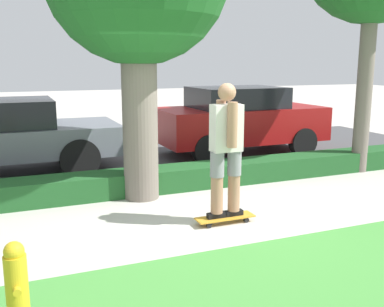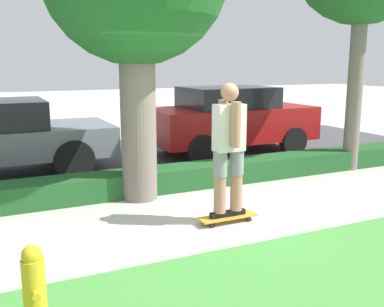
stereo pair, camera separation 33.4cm
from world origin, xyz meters
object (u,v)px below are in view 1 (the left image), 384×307
Objects in this scene: parked_car_middle at (240,119)px; fire_hydrant at (17,285)px; skateboard at (225,218)px; skater_person at (226,147)px.

parked_car_middle reaches higher than fire_hydrant.
fire_hydrant is at bearing -149.51° from skateboard.
skateboard is 4.78m from parked_car_middle.
skater_person reaches higher than skateboard.
parked_car_middle is (2.38, 4.07, -0.22)m from skater_person.
parked_car_middle reaches higher than skateboard.
skater_person is 2.40× the size of fire_hydrant.
fire_hydrant is (-5.01, -5.61, -0.45)m from parked_car_middle.
skater_person reaches higher than fire_hydrant.
skater_person is 3.11m from fire_hydrant.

